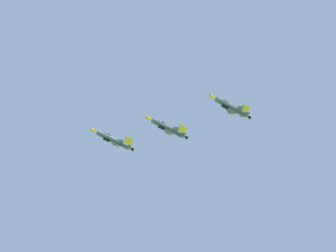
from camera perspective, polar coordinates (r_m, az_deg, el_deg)
name	(u,v)px	position (r m, az deg, el deg)	size (l,w,h in m)	color
fighter_jet_lead	(113,140)	(184.33, -5.70, -1.41)	(11.72, 12.92, 6.79)	#4C5666
fighter_jet_left_wing	(167,128)	(182.54, -0.08, -0.17)	(11.68, 12.92, 6.61)	#4C5666
fighter_jet_right_wing	(231,107)	(180.53, 6.45, 1.96)	(11.73, 12.92, 6.83)	#4C5666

